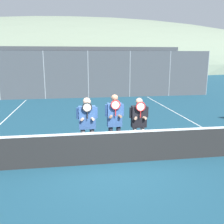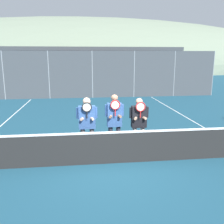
{
  "view_description": "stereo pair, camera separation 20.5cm",
  "coord_description": "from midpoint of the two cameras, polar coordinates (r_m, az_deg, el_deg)",
  "views": [
    {
      "loc": [
        -0.98,
        -6.37,
        2.91
      ],
      "look_at": [
        0.11,
        0.83,
        1.28
      ],
      "focal_mm": 40.0,
      "sensor_mm": 36.0,
      "label": 1
    },
    {
      "loc": [
        -0.78,
        -6.4,
        2.91
      ],
      "look_at": [
        0.11,
        0.83,
        1.28
      ],
      "focal_mm": 40.0,
      "sensor_mm": 36.0,
      "label": 2
    }
  ],
  "objects": [
    {
      "name": "ground_plane",
      "position": [
        7.07,
        0.79,
        -11.65
      ],
      "size": [
        120.0,
        120.0,
        0.0
      ],
      "primitive_type": "plane",
      "color": "navy"
    },
    {
      "name": "hill_distant",
      "position": [
        69.01,
        -6.37,
        10.17
      ],
      "size": [
        123.3,
        68.5,
        23.98
      ],
      "color": "slate",
      "rests_on": "ground_plane"
    },
    {
      "name": "clubhouse_building",
      "position": [
        27.16,
        -4.85,
        10.51
      ],
      "size": [
        18.41,
        5.5,
        3.79
      ],
      "color": "#9EA3A8",
      "rests_on": "ground_plane"
    },
    {
      "name": "fence_back",
      "position": [
        17.77,
        -4.2,
        8.52
      ],
      "size": [
        18.06,
        0.06,
        3.28
      ],
      "color": "gray",
      "rests_on": "ground_plane"
    },
    {
      "name": "tennis_net",
      "position": [
        6.89,
        0.8,
        -8.03
      ],
      "size": [
        11.42,
        0.09,
        1.03
      ],
      "color": "gray",
      "rests_on": "ground_plane"
    },
    {
      "name": "court_line_right_sideline",
      "position": [
        11.08,
        20.89,
        -3.41
      ],
      "size": [
        0.05,
        16.0,
        0.01
      ],
      "primitive_type": "cube",
      "color": "white",
      "rests_on": "ground_plane"
    },
    {
      "name": "player_leftmost",
      "position": [
        7.3,
        -4.93,
        -2.12
      ],
      "size": [
        0.62,
        0.34,
        1.75
      ],
      "color": "#56565B",
      "rests_on": "ground_plane"
    },
    {
      "name": "player_center_left",
      "position": [
        7.36,
        1.36,
        -1.82
      ],
      "size": [
        0.56,
        0.34,
        1.83
      ],
      "color": "#232838",
      "rests_on": "ground_plane"
    },
    {
      "name": "player_center_right",
      "position": [
        7.54,
        6.93,
        -2.07
      ],
      "size": [
        0.58,
        0.34,
        1.7
      ],
      "color": "white",
      "rests_on": "ground_plane"
    },
    {
      "name": "car_far_left",
      "position": [
        21.5,
        -18.35,
        6.58
      ],
      "size": [
        4.37,
        2.08,
        1.7
      ],
      "color": "slate",
      "rests_on": "ground_plane"
    },
    {
      "name": "car_left_of_center",
      "position": [
        21.05,
        -4.95,
        7.25
      ],
      "size": [
        4.06,
        1.9,
        1.87
      ],
      "color": "maroon",
      "rests_on": "ground_plane"
    },
    {
      "name": "car_center",
      "position": [
        21.41,
        8.22,
        7.13
      ],
      "size": [
        4.13,
        1.93,
        1.75
      ],
      "color": "black",
      "rests_on": "ground_plane"
    }
  ]
}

